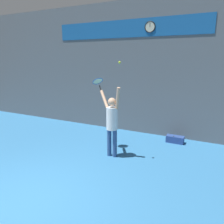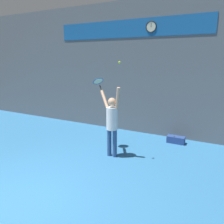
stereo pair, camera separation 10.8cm
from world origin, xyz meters
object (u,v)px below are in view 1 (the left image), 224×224
at_px(scoreboard_clock, 150,27).
at_px(equipment_bag, 175,139).
at_px(tennis_player, 112,121).
at_px(tennis_racket, 98,82).
at_px(water_bottle, 173,140).
at_px(tennis_ball, 120,62).

distance_m(scoreboard_clock, equipment_bag, 4.09).
xyz_separation_m(scoreboard_clock, tennis_player, (-0.29, -2.46, -2.88)).
bearing_deg(scoreboard_clock, tennis_racket, -115.23).
distance_m(tennis_racket, water_bottle, 3.35).
relative_size(tennis_racket, tennis_ball, 6.62).
bearing_deg(tennis_ball, tennis_player, 154.27).
bearing_deg(tennis_racket, water_bottle, 34.82).
xyz_separation_m(water_bottle, equipment_bag, (0.04, 0.08, 0.01)).
relative_size(tennis_ball, equipment_bag, 0.11).
bearing_deg(tennis_racket, scoreboard_clock, 64.77).
height_order(scoreboard_clock, water_bottle, scoreboard_clock).
bearing_deg(tennis_ball, tennis_racket, 151.12).
distance_m(tennis_player, equipment_bag, 2.68).
bearing_deg(tennis_ball, equipment_bag, 60.12).
bearing_deg(water_bottle, tennis_ball, -119.88).
xyz_separation_m(tennis_ball, water_bottle, (1.17, 2.04, -2.68)).
distance_m(scoreboard_clock, tennis_ball, 2.87).
xyz_separation_m(tennis_player, water_bottle, (1.47, 1.90, -1.00)).
xyz_separation_m(tennis_player, tennis_racket, (-0.68, 0.40, 1.08)).
height_order(tennis_ball, water_bottle, tennis_ball).
height_order(tennis_racket, water_bottle, tennis_racket).
bearing_deg(water_bottle, scoreboard_clock, 154.23).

